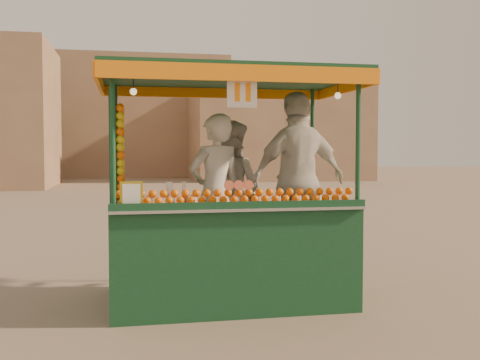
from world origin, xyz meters
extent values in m
plane|color=#706250|center=(0.00, 0.00, 0.00)|extent=(90.00, 90.00, 0.00)
cube|color=#9E7D5A|center=(7.00, 24.00, 2.50)|extent=(9.00, 6.00, 5.00)
cube|color=#9E7D5A|center=(-2.00, 30.00, 3.50)|extent=(14.00, 7.00, 7.00)
cube|color=#103B21|center=(0.12, 0.00, 0.14)|extent=(2.36, 1.45, 0.27)
cylinder|color=black|center=(-0.70, 0.00, 0.16)|extent=(0.33, 0.09, 0.33)
cylinder|color=black|center=(0.94, 0.00, 0.16)|extent=(0.33, 0.09, 0.33)
cube|color=#103B21|center=(0.12, -0.59, 0.64)|extent=(2.36, 0.27, 0.73)
cube|color=#103B21|center=(-0.92, 0.09, 0.64)|extent=(0.27, 1.18, 0.73)
cube|color=#103B21|center=(1.16, 0.09, 0.64)|extent=(0.27, 1.18, 0.73)
cube|color=#B2B2B7|center=(0.12, -0.56, 1.01)|extent=(2.36, 0.42, 0.03)
cylinder|color=#103B21|center=(-1.01, -0.68, 1.63)|extent=(0.05, 0.05, 1.27)
cylinder|color=#103B21|center=(1.26, -0.68, 1.63)|extent=(0.05, 0.05, 1.27)
cylinder|color=#103B21|center=(-1.01, 0.68, 1.63)|extent=(0.05, 0.05, 1.27)
cylinder|color=#103B21|center=(1.26, 0.68, 1.63)|extent=(0.05, 0.05, 1.27)
cube|color=#103B21|center=(0.12, 0.00, 2.30)|extent=(2.54, 1.63, 0.07)
cube|color=orange|center=(0.12, -0.82, 2.23)|extent=(2.54, 0.04, 0.15)
cube|color=orange|center=(0.12, 0.81, 2.23)|extent=(2.54, 0.04, 0.15)
cube|color=orange|center=(-1.15, 0.00, 2.23)|extent=(0.04, 1.63, 0.15)
cube|color=orange|center=(1.39, 0.00, 2.23)|extent=(0.04, 1.63, 0.15)
cylinder|color=#E56445|center=(0.10, -0.68, 1.23)|extent=(0.09, 0.02, 0.09)
cube|color=gold|center=(-0.86, -0.68, 1.15)|extent=(0.20, 0.02, 0.25)
cube|color=white|center=(0.12, -0.75, 2.07)|extent=(0.27, 0.01, 0.27)
sphere|color=#FFE5B2|center=(-0.83, -0.62, 2.07)|extent=(0.06, 0.06, 0.06)
sphere|color=#FFE5B2|center=(1.07, -0.62, 2.07)|extent=(0.06, 0.06, 0.06)
imported|color=beige|center=(0.01, 0.11, 1.10)|extent=(0.71, 0.59, 1.66)
imported|color=beige|center=(0.24, 0.54, 1.08)|extent=(0.98, 0.99, 1.61)
imported|color=beige|center=(0.93, 0.17, 1.23)|extent=(1.20, 0.71, 1.91)
camera|label=1|loc=(-0.89, -5.75, 1.55)|focal=42.58mm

